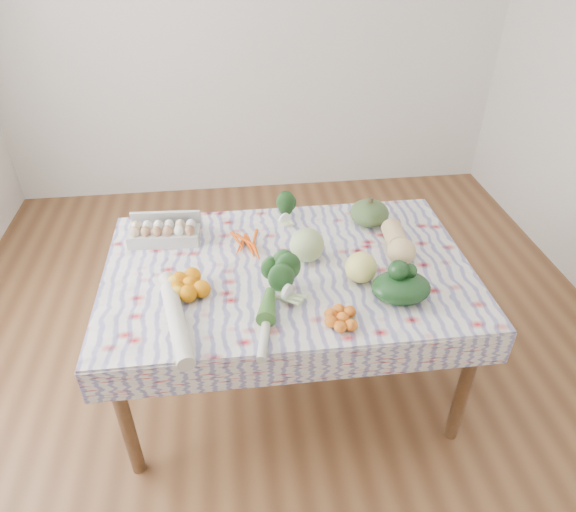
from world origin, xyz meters
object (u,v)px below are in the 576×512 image
object	(u,v)px
butternut_squash	(398,241)
kabocha_squash	(369,213)
egg_carton	(164,234)
grapefruit	(361,267)
dining_table	(288,281)
cabbage	(307,245)

from	to	relation	value
butternut_squash	kabocha_squash	bearing A→B (deg)	109.06
egg_carton	butternut_squash	distance (m)	1.11
kabocha_squash	grapefruit	bearing A→B (deg)	-108.83
egg_carton	grapefruit	size ratio (longest dim) A/B	2.45
kabocha_squash	dining_table	bearing A→B (deg)	-145.44
dining_table	cabbage	xyz separation A→B (m)	(0.09, 0.05, 0.16)
cabbage	dining_table	bearing A→B (deg)	-153.51
dining_table	cabbage	size ratio (longest dim) A/B	10.13
cabbage	butternut_squash	world-z (taller)	cabbage
dining_table	butternut_squash	bearing A→B (deg)	5.29
dining_table	grapefruit	xyz separation A→B (m)	(0.30, -0.14, 0.15)
dining_table	egg_carton	distance (m)	0.64
dining_table	grapefruit	bearing A→B (deg)	-24.72
egg_carton	cabbage	world-z (taller)	cabbage
grapefruit	cabbage	bearing A→B (deg)	138.36
dining_table	cabbage	distance (m)	0.19
dining_table	butternut_squash	size ratio (longest dim) A/B	5.63
butternut_squash	grapefruit	world-z (taller)	grapefruit
egg_carton	grapefruit	world-z (taller)	grapefruit
dining_table	egg_carton	bearing A→B (deg)	154.58
dining_table	kabocha_squash	distance (m)	0.57
cabbage	butternut_squash	size ratio (longest dim) A/B	0.56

